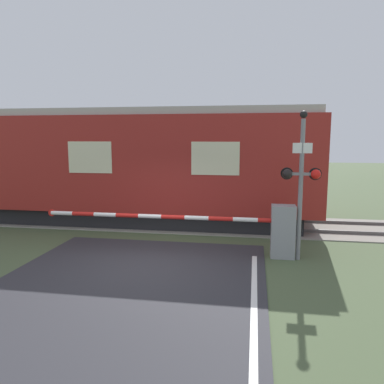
% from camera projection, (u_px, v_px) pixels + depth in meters
% --- Properties ---
extents(ground_plane, '(80.00, 80.00, 0.00)m').
position_uv_depth(ground_plane, '(146.00, 264.00, 9.10)').
color(ground_plane, '#475638').
extents(track_bed, '(36.00, 3.20, 0.13)m').
position_uv_depth(track_bed, '(181.00, 222.00, 13.47)').
color(track_bed, gray).
rests_on(track_bed, ground_plane).
extents(train, '(14.76, 3.12, 4.01)m').
position_uv_depth(train, '(109.00, 165.00, 13.62)').
color(train, black).
rests_on(train, ground_plane).
extents(crossing_barrier, '(6.77, 0.44, 1.36)m').
position_uv_depth(crossing_barrier, '(260.00, 229.00, 9.63)').
color(crossing_barrier, gray).
rests_on(crossing_barrier, ground_plane).
extents(signal_post, '(0.98, 0.26, 3.69)m').
position_uv_depth(signal_post, '(301.00, 177.00, 9.16)').
color(signal_post, gray).
rests_on(signal_post, ground_plane).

